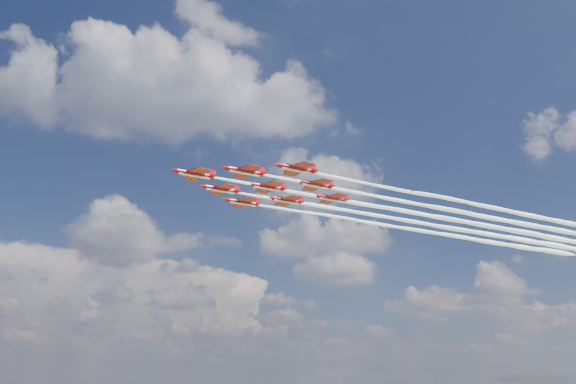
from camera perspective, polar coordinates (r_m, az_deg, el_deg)
name	(u,v)px	position (r m, az deg, el deg)	size (l,w,h in m)	color
jet_lead	(411,212)	(165.23, 12.37, -2.04)	(126.72, 60.19, 2.80)	#A90916
jet_row2_port	(454,211)	(166.57, 16.50, -1.83)	(126.72, 60.19, 2.80)	#A90916
jet_row2_starb	(419,223)	(176.64, 13.17, -3.05)	(126.72, 60.19, 2.80)	#A90916
jet_row3_port	(498,209)	(168.77, 20.54, -1.62)	(126.72, 60.19, 2.80)	#A90916
jet_row3_centre	(460,221)	(178.11, 17.03, -2.84)	(126.72, 60.19, 2.80)	#A90916
jet_row3_starb	(426,232)	(188.12, 13.87, -3.93)	(126.72, 60.19, 2.80)	#A90916
jet_row4_port	(501,220)	(180.37, 20.80, -2.63)	(126.72, 60.19, 2.80)	#A90916
jet_row4_starb	(465,230)	(189.71, 17.49, -3.73)	(126.72, 60.19, 2.80)	#A90916
jet_tail	(503,229)	(192.03, 21.04, -3.52)	(126.72, 60.19, 2.80)	#A90916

